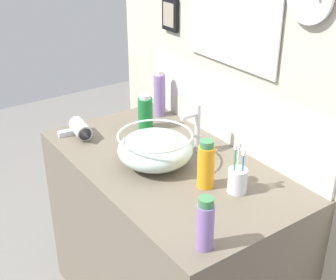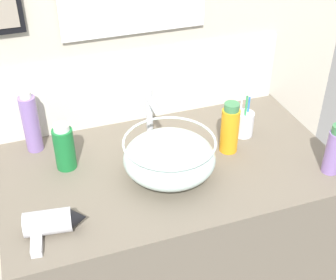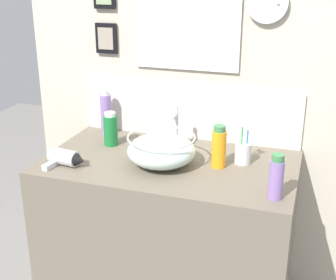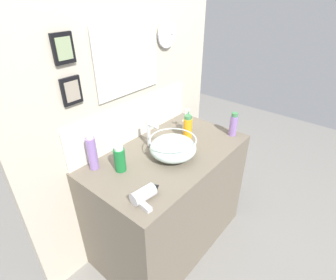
{
  "view_description": "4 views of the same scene",
  "coord_description": "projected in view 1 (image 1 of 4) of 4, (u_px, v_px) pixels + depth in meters",
  "views": [
    {
      "loc": [
        1.35,
        -0.95,
        1.78
      ],
      "look_at": [
        -0.01,
        0.0,
        0.94
      ],
      "focal_mm": 50.0,
      "sensor_mm": 36.0,
      "label": 1
    },
    {
      "loc": [
        -0.42,
        -1.19,
        1.81
      ],
      "look_at": [
        -0.01,
        0.0,
        0.94
      ],
      "focal_mm": 50.0,
      "sensor_mm": 36.0,
      "label": 2
    },
    {
      "loc": [
        0.6,
        -1.84,
        1.68
      ],
      "look_at": [
        -0.01,
        0.0,
        0.94
      ],
      "focal_mm": 50.0,
      "sensor_mm": 36.0,
      "label": 3
    },
    {
      "loc": [
        -1.13,
        -0.93,
        1.8
      ],
      "look_at": [
        -0.01,
        0.0,
        0.94
      ],
      "focal_mm": 28.0,
      "sensor_mm": 36.0,
      "label": 4
    }
  ],
  "objects": [
    {
      "name": "spray_bottle",
      "position": [
        205.0,
        224.0,
        1.39
      ],
      "size": [
        0.06,
        0.06,
        0.18
      ],
      "color": "#8C6BB2",
      "rests_on": "vanity_counter"
    },
    {
      "name": "lotion_bottle",
      "position": [
        206.0,
        165.0,
        1.7
      ],
      "size": [
        0.06,
        0.06,
        0.19
      ],
      "color": "orange",
      "rests_on": "vanity_counter"
    },
    {
      "name": "vanity_counter",
      "position": [
        169.0,
        244.0,
        2.09
      ],
      "size": [
        1.13,
        0.65,
        0.84
      ],
      "primitive_type": "cube",
      "color": "#6B6051",
      "rests_on": "ground"
    },
    {
      "name": "glass_bowl_sink",
      "position": [
        155.0,
        149.0,
        1.85
      ],
      "size": [
        0.3,
        0.3,
        0.13
      ],
      "color": "silver",
      "rests_on": "vanity_counter"
    },
    {
      "name": "soap_dispenser",
      "position": [
        160.0,
        94.0,
        2.28
      ],
      "size": [
        0.06,
        0.06,
        0.23
      ],
      "color": "#8C6BB2",
      "rests_on": "vanity_counter"
    },
    {
      "name": "faucet",
      "position": [
        196.0,
        125.0,
        1.93
      ],
      "size": [
        0.02,
        0.1,
        0.21
      ],
      "color": "silver",
      "rests_on": "vanity_counter"
    },
    {
      "name": "toothbrush_cup",
      "position": [
        237.0,
        180.0,
        1.68
      ],
      "size": [
        0.07,
        0.07,
        0.19
      ],
      "color": "silver",
      "rests_on": "vanity_counter"
    },
    {
      "name": "shampoo_bottle",
      "position": [
        145.0,
        112.0,
        2.15
      ],
      "size": [
        0.07,
        0.07,
        0.17
      ],
      "color": "#197233",
      "rests_on": "vanity_counter"
    },
    {
      "name": "hair_drier",
      "position": [
        81.0,
        130.0,
        2.09
      ],
      "size": [
        0.18,
        0.14,
        0.07
      ],
      "color": "silver",
      "rests_on": "vanity_counter"
    },
    {
      "name": "back_panel",
      "position": [
        239.0,
        60.0,
        1.91
      ],
      "size": [
        1.71,
        0.09,
        2.41
      ],
      "color": "beige",
      "rests_on": "ground"
    }
  ]
}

